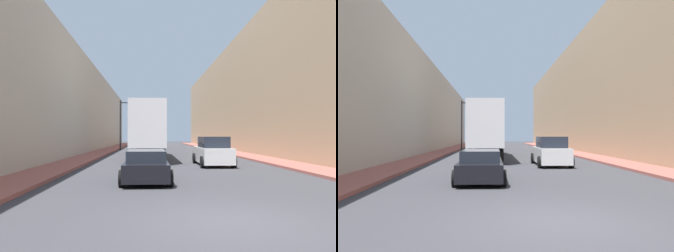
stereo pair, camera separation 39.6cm
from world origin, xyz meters
The scene contains 9 objects.
ground_plane centered at (0.00, 0.00, 0.00)m, with size 200.00×200.00×0.00m, color #38383D.
sidewalk_right centered at (6.99, 30.00, 0.07)m, with size 2.28×80.00×0.15m.
sidewalk_left centered at (-6.99, 30.00, 0.07)m, with size 2.28×80.00×0.15m.
building_right centered at (11.14, 30.00, 6.64)m, with size 6.00×80.00×13.28m.
building_left centered at (-11.14, 30.00, 5.00)m, with size 6.00×80.00×10.01m.
semi_truck centered at (-1.92, 20.46, 2.39)m, with size 2.44×14.72×4.25m.
sedan_car centered at (-1.93, 6.66, 0.63)m, with size 1.99×4.70×1.29m.
suv_car centered at (2.21, 13.40, 0.85)m, with size 2.06×4.61×1.82m.
traffic_signal_gantry centered at (-4.22, 37.54, 4.72)m, with size 5.76×0.35×6.66m.
Camera 2 is at (-1.42, -7.15, 1.90)m, focal length 35.00 mm.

